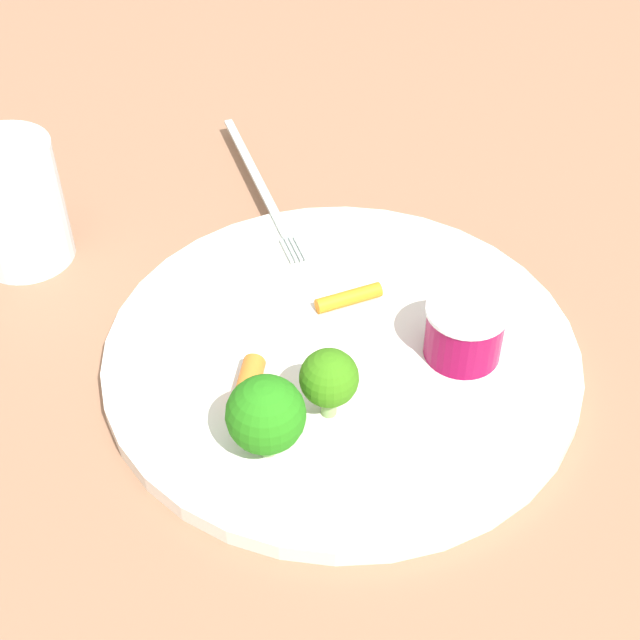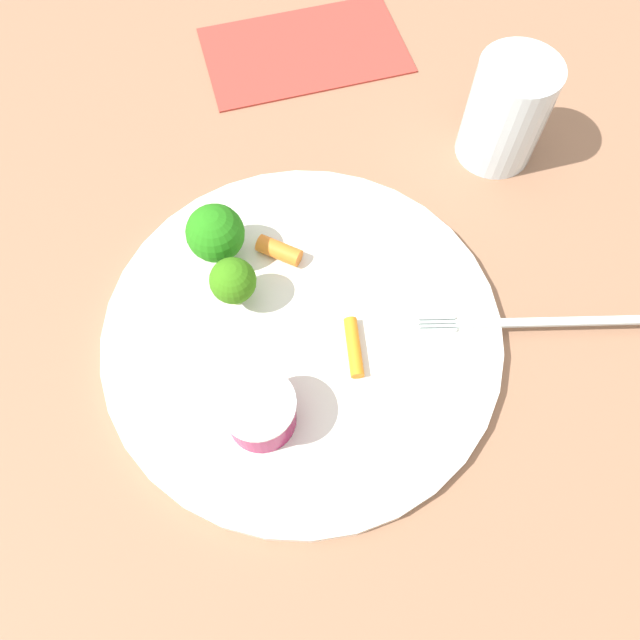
# 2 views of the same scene
# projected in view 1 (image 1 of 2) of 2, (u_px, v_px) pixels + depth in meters

# --- Properties ---
(ground_plane) EXTENTS (2.40, 2.40, 0.00)m
(ground_plane) POSITION_uv_depth(u_px,v_px,m) (341.00, 360.00, 0.59)
(ground_plane) COLOR #8F6449
(plate) EXTENTS (0.30, 0.30, 0.01)m
(plate) POSITION_uv_depth(u_px,v_px,m) (341.00, 354.00, 0.59)
(plate) COLOR silver
(plate) RESTS_ON ground_plane
(sauce_cup) EXTENTS (0.05, 0.05, 0.04)m
(sauce_cup) POSITION_uv_depth(u_px,v_px,m) (464.00, 331.00, 0.57)
(sauce_cup) COLOR maroon
(sauce_cup) RESTS_ON plate
(broccoli_floret_0) EXTENTS (0.03, 0.03, 0.05)m
(broccoli_floret_0) POSITION_uv_depth(u_px,v_px,m) (329.00, 379.00, 0.52)
(broccoli_floret_0) COLOR #89AB63
(broccoli_floret_0) RESTS_ON plate
(broccoli_floret_1) EXTENTS (0.05, 0.05, 0.05)m
(broccoli_floret_1) POSITION_uv_depth(u_px,v_px,m) (266.00, 415.00, 0.50)
(broccoli_floret_1) COLOR #7DAA61
(broccoli_floret_1) RESTS_ON plate
(carrot_stick_0) EXTENTS (0.04, 0.02, 0.01)m
(carrot_stick_0) POSITION_uv_depth(u_px,v_px,m) (249.00, 383.00, 0.55)
(carrot_stick_0) COLOR orange
(carrot_stick_0) RESTS_ON plate
(carrot_stick_1) EXTENTS (0.02, 0.05, 0.01)m
(carrot_stick_1) POSITION_uv_depth(u_px,v_px,m) (349.00, 298.00, 0.61)
(carrot_stick_1) COLOR orange
(carrot_stick_1) RESTS_ON plate
(fork) EXTENTS (0.20, 0.04, 0.00)m
(fork) POSITION_uv_depth(u_px,v_px,m) (262.00, 187.00, 0.71)
(fork) COLOR #B5C4C1
(fork) RESTS_ON plate
(drinking_glass) EXTENTS (0.07, 0.07, 0.09)m
(drinking_glass) POSITION_uv_depth(u_px,v_px,m) (15.00, 204.00, 0.64)
(drinking_glass) COLOR silver
(drinking_glass) RESTS_ON ground_plane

